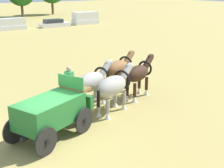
{
  "coord_description": "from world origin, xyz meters",
  "views": [
    {
      "loc": [
        -4.72,
        -10.9,
        6.01
      ],
      "look_at": [
        4.15,
        1.43,
        1.2
      ],
      "focal_mm": 49.6,
      "sensor_mm": 36.0,
      "label": 1
    }
  ],
  "objects_px": {
    "draft_horse_lead_near": "(119,69)",
    "parked_vehicle_e": "(11,24)",
    "draft_horse_lead_off": "(139,74)",
    "draft_horse_rear_off": "(113,86)",
    "parked_vehicle_g": "(85,18)",
    "show_wagon": "(52,111)",
    "parked_vehicle_f": "(54,24)",
    "draft_horse_rear_near": "(92,82)"
  },
  "relations": [
    {
      "from": "draft_horse_lead_off",
      "to": "draft_horse_rear_off",
      "type": "bearing_deg",
      "value": -158.87
    },
    {
      "from": "draft_horse_rear_off",
      "to": "draft_horse_lead_off",
      "type": "height_order",
      "value": "draft_horse_lead_off"
    },
    {
      "from": "show_wagon",
      "to": "draft_horse_lead_off",
      "type": "bearing_deg",
      "value": 15.12
    },
    {
      "from": "draft_horse_rear_off",
      "to": "parked_vehicle_g",
      "type": "xyz_separation_m",
      "value": [
        18.28,
        33.06,
        -0.37
      ]
    },
    {
      "from": "draft_horse_rear_near",
      "to": "parked_vehicle_f",
      "type": "bearing_deg",
      "value": 67.63
    },
    {
      "from": "draft_horse_rear_off",
      "to": "draft_horse_lead_near",
      "type": "relative_size",
      "value": 1.06
    },
    {
      "from": "draft_horse_lead_off",
      "to": "show_wagon",
      "type": "bearing_deg",
      "value": -164.88
    },
    {
      "from": "draft_horse_lead_near",
      "to": "draft_horse_rear_off",
      "type": "bearing_deg",
      "value": -132.33
    },
    {
      "from": "show_wagon",
      "to": "parked_vehicle_f",
      "type": "height_order",
      "value": "show_wagon"
    },
    {
      "from": "draft_horse_lead_near",
      "to": "parked_vehicle_f",
      "type": "xyz_separation_m",
      "value": [
        10.56,
        30.61,
        -0.92
      ]
    },
    {
      "from": "draft_horse_rear_off",
      "to": "draft_horse_rear_near",
      "type": "bearing_deg",
      "value": 111.0
    },
    {
      "from": "parked_vehicle_e",
      "to": "parked_vehicle_g",
      "type": "distance_m",
      "value": 12.32
    },
    {
      "from": "parked_vehicle_g",
      "to": "draft_horse_lead_near",
      "type": "bearing_deg",
      "value": -117.83
    },
    {
      "from": "draft_horse_rear_near",
      "to": "parked_vehicle_g",
      "type": "relative_size",
      "value": 0.71
    },
    {
      "from": "parked_vehicle_e",
      "to": "parked_vehicle_f",
      "type": "bearing_deg",
      "value": -4.74
    },
    {
      "from": "draft_horse_rear_near",
      "to": "draft_horse_rear_off",
      "type": "xyz_separation_m",
      "value": [
        0.47,
        -1.21,
        0.01
      ]
    },
    {
      "from": "draft_horse_rear_off",
      "to": "parked_vehicle_f",
      "type": "height_order",
      "value": "draft_horse_rear_off"
    },
    {
      "from": "draft_horse_lead_near",
      "to": "draft_horse_lead_off",
      "type": "bearing_deg",
      "value": -68.18
    },
    {
      "from": "show_wagon",
      "to": "draft_horse_rear_off",
      "type": "distance_m",
      "value": 3.66
    },
    {
      "from": "show_wagon",
      "to": "draft_horse_lead_near",
      "type": "distance_m",
      "value": 6.24
    },
    {
      "from": "draft_horse_lead_off",
      "to": "parked_vehicle_f",
      "type": "height_order",
      "value": "draft_horse_lead_off"
    },
    {
      "from": "draft_horse_lead_near",
      "to": "parked_vehicle_e",
      "type": "xyz_separation_m",
      "value": [
        4.0,
        31.16,
        -0.62
      ]
    },
    {
      "from": "parked_vehicle_f",
      "to": "draft_horse_rear_off",
      "type": "bearing_deg",
      "value": -110.91
    },
    {
      "from": "draft_horse_lead_off",
      "to": "parked_vehicle_f",
      "type": "bearing_deg",
      "value": 72.43
    },
    {
      "from": "show_wagon",
      "to": "draft_horse_rear_off",
      "type": "height_order",
      "value": "show_wagon"
    },
    {
      "from": "draft_horse_rear_near",
      "to": "draft_horse_lead_off",
      "type": "relative_size",
      "value": 1.06
    },
    {
      "from": "draft_horse_rear_near",
      "to": "draft_horse_lead_near",
      "type": "distance_m",
      "value": 2.6
    },
    {
      "from": "show_wagon",
      "to": "parked_vehicle_g",
      "type": "bearing_deg",
      "value": 57.05
    },
    {
      "from": "show_wagon",
      "to": "draft_horse_lead_near",
      "type": "height_order",
      "value": "show_wagon"
    },
    {
      "from": "draft_horse_rear_off",
      "to": "parked_vehicle_g",
      "type": "relative_size",
      "value": 0.71
    },
    {
      "from": "parked_vehicle_e",
      "to": "draft_horse_rear_near",
      "type": "bearing_deg",
      "value": -101.32
    },
    {
      "from": "parked_vehicle_f",
      "to": "parked_vehicle_g",
      "type": "relative_size",
      "value": 1.06
    },
    {
      "from": "draft_horse_lead_off",
      "to": "parked_vehicle_e",
      "type": "distance_m",
      "value": 32.56
    },
    {
      "from": "show_wagon",
      "to": "parked_vehicle_f",
      "type": "distance_m",
      "value": 37.14
    },
    {
      "from": "parked_vehicle_g",
      "to": "show_wagon",
      "type": "bearing_deg",
      "value": -122.95
    },
    {
      "from": "draft_horse_rear_off",
      "to": "parked_vehicle_g",
      "type": "distance_m",
      "value": 37.78
    },
    {
      "from": "draft_horse_lead_near",
      "to": "parked_vehicle_f",
      "type": "relative_size",
      "value": 0.63
    },
    {
      "from": "parked_vehicle_f",
      "to": "draft_horse_lead_near",
      "type": "bearing_deg",
      "value": -109.03
    },
    {
      "from": "draft_horse_rear_off",
      "to": "show_wagon",
      "type": "bearing_deg",
      "value": -169.18
    },
    {
      "from": "draft_horse_rear_near",
      "to": "draft_horse_lead_near",
      "type": "xyz_separation_m",
      "value": [
        2.43,
        0.94,
        0.09
      ]
    },
    {
      "from": "parked_vehicle_f",
      "to": "draft_horse_lead_off",
      "type": "bearing_deg",
      "value": -107.57
    },
    {
      "from": "show_wagon",
      "to": "parked_vehicle_g",
      "type": "relative_size",
      "value": 1.3
    }
  ]
}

